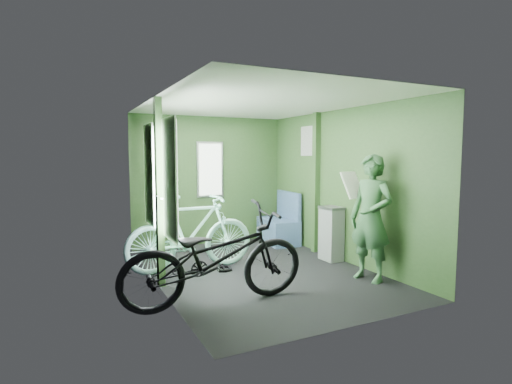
% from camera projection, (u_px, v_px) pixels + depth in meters
% --- Properties ---
extents(room, '(4.00, 4.02, 2.31)m').
position_uv_depth(room, '(256.00, 168.00, 5.44)').
color(room, black).
rests_on(room, ground).
extents(bicycle_black, '(2.06, 0.92, 1.16)m').
position_uv_depth(bicycle_black, '(216.00, 306.00, 4.27)').
color(bicycle_black, black).
rests_on(bicycle_black, ground).
extents(bicycle_mint, '(1.82, 0.58, 1.12)m').
position_uv_depth(bicycle_mint, '(192.00, 271.00, 5.57)').
color(bicycle_mint, '#9FE6D8').
rests_on(bicycle_mint, ground).
extents(passenger, '(0.51, 0.75, 1.62)m').
position_uv_depth(passenger, '(371.00, 218.00, 5.10)').
color(passenger, '#325B36').
rests_on(passenger, ground).
extents(waste_box, '(0.24, 0.34, 0.83)m').
position_uv_depth(waste_box, '(331.00, 233.00, 6.11)').
color(waste_box, gray).
rests_on(waste_box, ground).
extents(bench_seat, '(0.56, 0.93, 0.94)m').
position_uv_depth(bench_seat, '(279.00, 228.00, 7.33)').
color(bench_seat, navy).
rests_on(bench_seat, ground).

